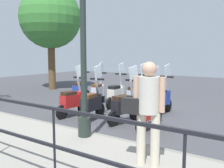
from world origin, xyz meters
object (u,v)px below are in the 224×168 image
object	(u,v)px
tree_large	(50,18)
scooter_far_1	(137,95)
scooter_near_1	(125,105)
scooter_far_4	(81,89)
scooter_near_3	(73,100)
scooter_far_2	(117,93)
scooter_near_0	(149,110)
scooter_near_2	(92,103)
pedestrian_with_bag	(147,106)
scooter_far_0	(162,99)
lamp_post_near	(83,49)
scooter_far_3	(98,91)

from	to	relation	value
tree_large	scooter_far_1	world-z (taller)	tree_large
scooter_near_1	scooter_far_4	xyz separation A→B (m)	(1.63, 2.96, 0.00)
scooter_near_3	scooter_far_4	xyz separation A→B (m)	(1.85, 1.30, 0.00)
tree_large	scooter_far_4	world-z (taller)	tree_large
scooter_near_3	scooter_far_2	bearing A→B (deg)	-6.27
scooter_near_0	scooter_near_2	xyz separation A→B (m)	(-0.13, 1.69, 0.00)
pedestrian_with_bag	scooter_far_4	xyz separation A→B (m)	(3.87, 4.69, -0.60)
scooter_far_4	pedestrian_with_bag	bearing A→B (deg)	-138.69
scooter_far_0	scooter_far_4	size ratio (longest dim) A/B	1.00
scooter_far_0	scooter_far_4	world-z (taller)	same
lamp_post_near	scooter_near_2	distance (m)	2.31
pedestrian_with_bag	scooter_near_0	world-z (taller)	pedestrian_with_bag
pedestrian_with_bag	scooter_near_1	distance (m)	2.90
tree_large	scooter_far_1	xyz separation A→B (m)	(-1.64, -5.85, -3.13)
scooter_far_0	scooter_far_1	world-z (taller)	same
pedestrian_with_bag	scooter_far_3	bearing A→B (deg)	34.93
scooter_far_0	scooter_far_4	bearing A→B (deg)	92.11
scooter_near_1	scooter_far_0	size ratio (longest dim) A/B	1.00
scooter_near_3	scooter_far_4	world-z (taller)	same
lamp_post_near	tree_large	xyz separation A→B (m)	(5.08, 6.45, 1.67)
scooter_far_1	scooter_far_2	distance (m)	0.75
scooter_far_2	scooter_far_3	bearing A→B (deg)	87.47
scooter_near_0	scooter_near_1	xyz separation A→B (m)	(0.11, 0.77, 0.00)
scooter_near_1	scooter_near_2	xyz separation A→B (m)	(-0.24, 0.92, 0.00)
scooter_near_0	scooter_far_0	xyz separation A→B (m)	(1.62, 0.35, 0.00)
pedestrian_with_bag	scooter_far_2	xyz separation A→B (m)	(3.83, 3.01, -0.60)
scooter_near_1	scooter_far_4	size ratio (longest dim) A/B	1.00
lamp_post_near	scooter_far_2	distance (m)	3.86
scooter_near_3	scooter_far_3	bearing A→B (deg)	18.89
scooter_near_3	scooter_far_1	bearing A→B (deg)	-24.50
scooter_far_0	scooter_far_3	xyz separation A→B (m)	(0.11, 2.52, 0.00)
scooter_near_1	scooter_far_4	distance (m)	3.38
scooter_near_0	scooter_far_0	size ratio (longest dim) A/B	1.00
scooter_near_3	scooter_far_1	world-z (taller)	same
scooter_far_1	scooter_near_1	bearing A→B (deg)	-152.08
lamp_post_near	scooter_far_0	xyz separation A→B (m)	(3.24, -0.36, -1.46)
tree_large	scooter_near_1	xyz separation A→B (m)	(-3.35, -6.38, -3.13)
tree_large	pedestrian_with_bag	bearing A→B (deg)	-124.57
scooter_far_0	pedestrian_with_bag	bearing A→B (deg)	-156.62
scooter_near_2	scooter_far_3	size ratio (longest dim) A/B	1.00
scooter_far_3	scooter_far_2	bearing A→B (deg)	-108.67
pedestrian_with_bag	scooter_near_2	distance (m)	3.38
scooter_near_3	tree_large	bearing A→B (deg)	58.41
scooter_near_1	scooter_far_1	bearing A→B (deg)	30.57
scooter_far_0	scooter_far_4	xyz separation A→B (m)	(0.12, 3.38, 0.00)
scooter_near_1	scooter_far_3	bearing A→B (deg)	65.45
pedestrian_with_bag	scooter_near_3	xyz separation A→B (m)	(2.02, 3.39, -0.60)
scooter_near_3	scooter_far_0	size ratio (longest dim) A/B	1.00
scooter_near_1	scooter_far_2	size ratio (longest dim) A/B	1.00
scooter_far_3	scooter_far_0	bearing A→B (deg)	-109.01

